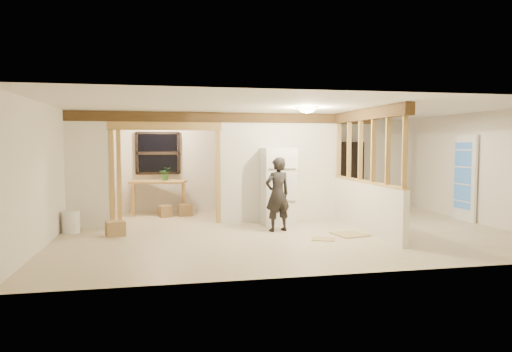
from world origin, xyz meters
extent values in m
cube|color=#C3B291|center=(0.00, 0.00, -0.01)|extent=(9.00, 6.50, 0.01)
cube|color=white|center=(0.00, 0.00, 2.50)|extent=(9.00, 6.50, 0.01)
cube|color=silver|center=(0.00, 3.25, 1.25)|extent=(9.00, 0.01, 2.50)
cube|color=silver|center=(0.00, -3.25, 1.25)|extent=(9.00, 0.01, 2.50)
cube|color=silver|center=(-4.50, 0.00, 1.25)|extent=(0.01, 6.50, 2.50)
cube|color=silver|center=(4.50, 0.00, 1.25)|extent=(0.01, 6.50, 2.50)
cube|color=silver|center=(-4.05, 1.20, 1.25)|extent=(0.90, 0.12, 2.50)
cube|color=silver|center=(0.20, 1.20, 1.25)|extent=(2.80, 0.12, 2.50)
cube|color=tan|center=(-2.40, 1.20, 1.10)|extent=(2.46, 0.14, 2.20)
cube|color=#51381B|center=(-1.00, 1.20, 2.38)|extent=(7.00, 0.18, 0.22)
cube|color=#51381B|center=(1.60, -0.40, 2.38)|extent=(0.18, 3.30, 0.22)
cube|color=silver|center=(1.60, -0.40, 0.50)|extent=(0.12, 3.20, 1.00)
cube|color=tan|center=(1.60, -0.40, 1.66)|extent=(0.14, 3.20, 1.32)
cube|color=black|center=(-2.60, 3.17, 1.55)|extent=(1.12, 0.10, 1.10)
cube|color=white|center=(4.42, 0.40, 1.00)|extent=(0.12, 0.86, 2.00)
ellipsoid|color=#FFEABF|center=(0.30, -0.50, 2.48)|extent=(0.36, 0.36, 0.16)
ellipsoid|color=#FFEABF|center=(-2.50, 2.30, 2.48)|extent=(0.32, 0.32, 0.14)
ellipsoid|color=#FFD88C|center=(-2.00, 1.60, 2.18)|extent=(0.07, 0.07, 0.07)
cube|color=white|center=(0.06, 0.80, 0.85)|extent=(0.70, 0.68, 1.70)
imported|color=black|center=(-0.17, -0.03, 0.76)|extent=(0.63, 0.50, 1.52)
cube|color=tan|center=(-2.59, 2.77, 0.43)|extent=(1.48, 0.95, 0.86)
imported|color=#307930|center=(-2.42, 2.76, 1.03)|extent=(0.32, 0.28, 0.34)
cylinder|color=#A6160F|center=(-4.20, 1.90, 0.34)|extent=(0.65, 0.65, 0.68)
cube|color=black|center=(2.59, 3.03, 0.93)|extent=(0.93, 0.31, 1.85)
cylinder|color=white|center=(-4.30, 0.59, 0.22)|extent=(0.37, 0.37, 0.44)
cube|color=#967648|center=(-1.94, 2.38, 0.15)|extent=(0.36, 0.31, 0.30)
cube|color=#967648|center=(-2.43, 2.30, 0.14)|extent=(0.38, 0.38, 0.28)
cube|color=#967648|center=(-3.39, 0.11, 0.14)|extent=(0.42, 0.37, 0.28)
cube|color=tan|center=(1.14, -0.70, 0.01)|extent=(0.71, 0.71, 0.02)
cube|color=tan|center=(0.48, -1.01, 0.01)|extent=(0.53, 0.49, 0.01)
camera|label=1|loc=(-2.42, -9.04, 1.78)|focal=32.00mm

